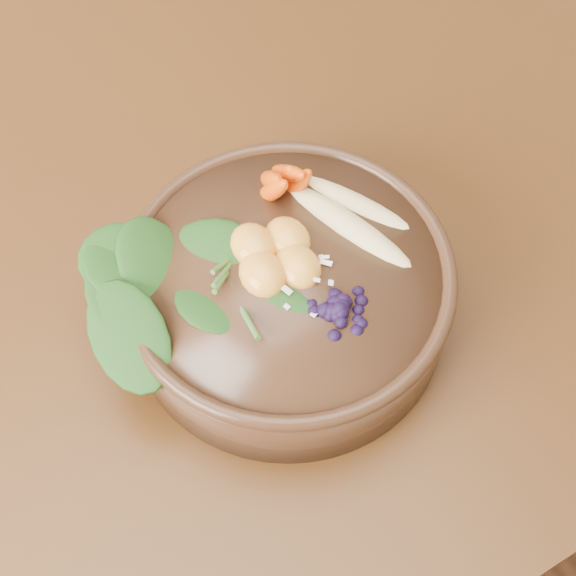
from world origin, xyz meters
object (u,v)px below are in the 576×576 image
object	(u,v)px
dining_table	(130,302)
mandarin_cluster	(275,246)
kale_heap	(200,245)
blueberry_pile	(342,300)
stoneware_bowl	(288,294)
carrot_cluster	(268,157)
banana_halves	(352,204)

from	to	relation	value
dining_table	mandarin_cluster	bearing A→B (deg)	-48.91
mandarin_cluster	kale_heap	bearing A→B (deg)	152.49
blueberry_pile	stoneware_bowl	bearing A→B (deg)	107.13
carrot_cluster	mandarin_cluster	xyz separation A→B (m)	(-0.03, -0.07, -0.02)
banana_halves	carrot_cluster	bearing A→B (deg)	113.06
stoneware_bowl	kale_heap	world-z (taller)	kale_heap
kale_heap	blueberry_pile	size ratio (longest dim) A/B	1.42
carrot_cluster	blueberry_pile	world-z (taller)	carrot_cluster
kale_heap	carrot_cluster	bearing A→B (deg)	24.78
dining_table	blueberry_pile	world-z (taller)	blueberry_pile
blueberry_pile	carrot_cluster	bearing A→B (deg)	84.72
dining_table	carrot_cluster	size ratio (longest dim) A/B	19.98
dining_table	banana_halves	world-z (taller)	banana_halves
dining_table	kale_heap	size ratio (longest dim) A/B	8.41
stoneware_bowl	mandarin_cluster	bearing A→B (deg)	97.93
banana_halves	stoneware_bowl	bearing A→B (deg)	-177.26
stoneware_bowl	mandarin_cluster	xyz separation A→B (m)	(-0.00, 0.02, 0.06)
carrot_cluster	mandarin_cluster	bearing A→B (deg)	-129.81
kale_heap	carrot_cluster	xyz separation A→B (m)	(0.09, 0.04, 0.02)
stoneware_bowl	dining_table	bearing A→B (deg)	128.02
stoneware_bowl	banana_halves	xyz separation A→B (m)	(0.08, 0.02, 0.05)
kale_heap	blueberry_pile	xyz separation A→B (m)	(0.08, -0.10, -0.00)
kale_heap	banana_halves	bearing A→B (deg)	-9.28
dining_table	banana_halves	size ratio (longest dim) A/B	9.65
stoneware_bowl	mandarin_cluster	size ratio (longest dim) A/B	3.15
carrot_cluster	banana_halves	world-z (taller)	carrot_cluster
kale_heap	mandarin_cluster	size ratio (longest dim) A/B	2.07
dining_table	mandarin_cluster	xyz separation A→B (m)	(0.11, -0.13, 0.19)
stoneware_bowl	blueberry_pile	bearing A→B (deg)	-72.87
dining_table	banana_halves	distance (m)	0.29
banana_halves	mandarin_cluster	bearing A→B (deg)	170.25
stoneware_bowl	blueberry_pile	size ratio (longest dim) A/B	2.16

